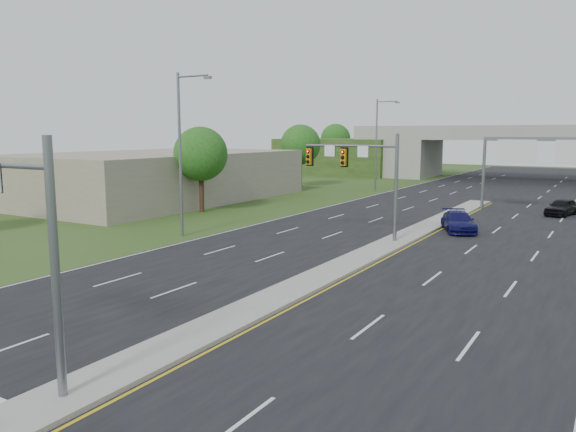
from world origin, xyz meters
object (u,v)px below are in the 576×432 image
Objects in this scene: sign_gantry at (550,154)px; car_far_b at (458,222)px; overpass at (527,157)px; car_far_c at (562,207)px; signal_mast_far at (363,169)px.

car_far_b is (-4.29, -13.36, -4.51)m from sign_gantry.
overpass reaches higher than car_far_b.
sign_gantry is 4.77m from car_far_c.
car_far_c is (1.34, -0.90, -4.49)m from sign_gantry.
sign_gantry reaches higher than car_far_c.
signal_mast_far is 0.60× the size of sign_gantry.
signal_mast_far reaches higher than car_far_b.
car_far_b is at bearing -99.93° from car_far_c.
signal_mast_far is 0.09× the size of overpass.
signal_mast_far is 1.64× the size of car_far_c.
car_far_c is at bearing 61.70° from signal_mast_far.
car_far_c is (8.02, -35.98, -2.80)m from overpass.
sign_gantry is at bearing 160.48° from car_far_c.
sign_gantry is (8.95, 19.99, 0.51)m from signal_mast_far.
signal_mast_far is 21.91m from sign_gantry.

